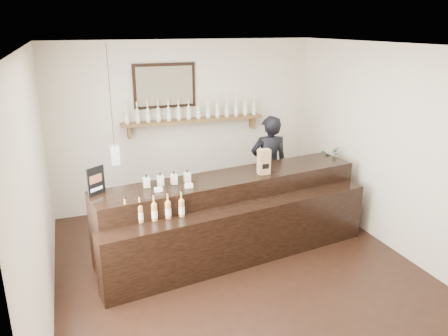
% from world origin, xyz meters
% --- Properties ---
extents(ground, '(5.00, 5.00, 0.00)m').
position_xyz_m(ground, '(0.00, 0.00, 0.00)').
color(ground, black).
rests_on(ground, ground).
extents(room_shell, '(5.00, 5.00, 5.00)m').
position_xyz_m(room_shell, '(0.00, 0.00, 1.70)').
color(room_shell, beige).
rests_on(room_shell, ground).
extents(back_wall_decor, '(2.66, 0.96, 1.69)m').
position_xyz_m(back_wall_decor, '(-0.14, 2.37, 1.75)').
color(back_wall_decor, brown).
rests_on(back_wall_decor, ground).
extents(counter, '(3.83, 1.51, 1.23)m').
position_xyz_m(counter, '(0.13, 0.56, 0.49)').
color(counter, black).
rests_on(counter, ground).
extents(promo_sign, '(0.22, 0.16, 0.35)m').
position_xyz_m(promo_sign, '(-1.64, 0.62, 1.23)').
color(promo_sign, black).
rests_on(promo_sign, counter).
extents(paper_bag, '(0.16, 0.13, 0.35)m').
position_xyz_m(paper_bag, '(0.59, 0.64, 1.23)').
color(paper_bag, '#9B754B').
rests_on(paper_bag, counter).
extents(tape_dispenser, '(0.12, 0.05, 0.10)m').
position_xyz_m(tape_dispenser, '(0.62, 0.63, 1.10)').
color(tape_dispenser, '#1A3EB7').
rests_on(tape_dispenser, counter).
extents(side_cabinet, '(0.53, 0.62, 0.77)m').
position_xyz_m(side_cabinet, '(2.00, 1.21, 0.38)').
color(side_cabinet, brown).
rests_on(side_cabinet, ground).
extents(potted_plant, '(0.45, 0.42, 0.40)m').
position_xyz_m(potted_plant, '(2.00, 1.21, 0.97)').
color(potted_plant, '#296832').
rests_on(potted_plant, side_cabinet).
extents(shopkeeper, '(0.74, 0.55, 1.88)m').
position_xyz_m(shopkeeper, '(1.12, 1.55, 0.94)').
color(shopkeeper, black).
rests_on(shopkeeper, ground).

